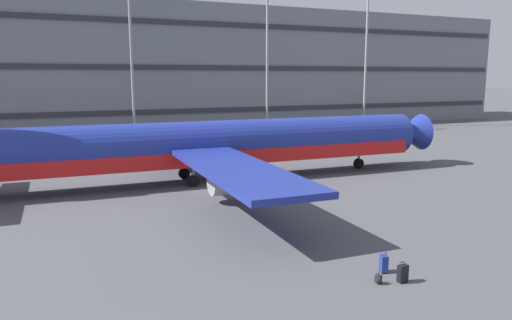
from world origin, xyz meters
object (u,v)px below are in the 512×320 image
airliner (201,146)px  suitcase_silver (403,273)px  backpack_navy (378,279)px  suitcase_laid_flat (384,263)px

airliner → suitcase_silver: bearing=-85.3°
airliner → backpack_navy: (0.77, -21.31, -2.64)m
suitcase_laid_flat → suitcase_silver: bearing=-87.2°
airliner → suitcase_laid_flat: bearing=-85.2°
suitcase_silver → suitcase_laid_flat: bearing=92.8°
suitcase_silver → backpack_navy: (-1.01, 0.26, -0.18)m
suitcase_silver → suitcase_laid_flat: 1.13m
suitcase_silver → backpack_navy: size_ratio=1.71×
suitcase_silver → airliner: bearing=94.7°
airliner → suitcase_silver: 21.78m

